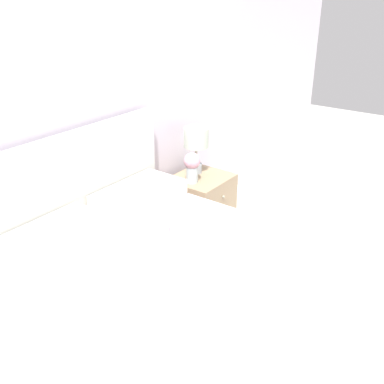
# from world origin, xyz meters

# --- Properties ---
(ground_plane) EXTENTS (12.00, 12.00, 0.00)m
(ground_plane) POSITION_xyz_m (0.00, 0.00, 0.00)
(ground_plane) COLOR silver
(wall_back) EXTENTS (8.00, 0.06, 2.60)m
(wall_back) POSITION_xyz_m (0.00, 0.07, 1.30)
(wall_back) COLOR white
(wall_back) RESTS_ON ground_plane
(bed) EXTENTS (1.50, 2.01, 1.16)m
(bed) POSITION_xyz_m (0.00, -0.93, 0.31)
(bed) COLOR white
(bed) RESTS_ON ground_plane
(nightstand) EXTENTS (0.47, 0.45, 0.53)m
(nightstand) POSITION_xyz_m (1.11, -0.23, 0.27)
(nightstand) COLOR tan
(nightstand) RESTS_ON ground_plane
(table_lamp) EXTENTS (0.20, 0.20, 0.39)m
(table_lamp) POSITION_xyz_m (1.16, -0.15, 0.81)
(table_lamp) COLOR #A8B2BC
(table_lamp) RESTS_ON nightstand
(flower_vase) EXTENTS (0.13, 0.13, 0.25)m
(flower_vase) POSITION_xyz_m (0.98, -0.24, 0.68)
(flower_vase) COLOR silver
(flower_vase) RESTS_ON nightstand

